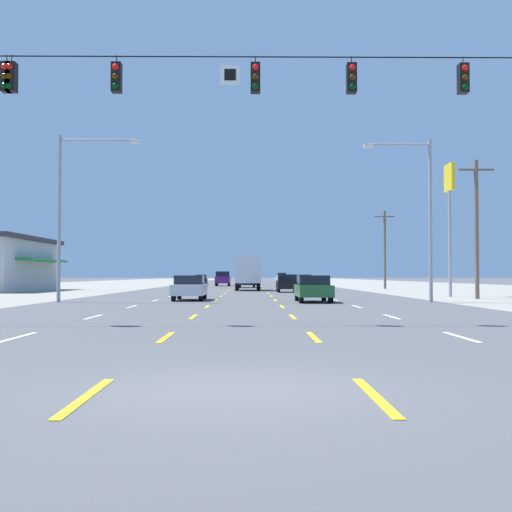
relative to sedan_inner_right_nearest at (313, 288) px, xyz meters
name	(u,v)px	position (x,y,z in m)	size (l,w,h in m)	color
ground_plane	(247,288)	(-3.71, 38.80, -0.76)	(572.00, 572.00, 0.00)	#4C4C4F
lot_apron_left	(30,288)	(-28.46, 38.80, -0.75)	(28.00, 440.00, 0.01)	gray
lot_apron_right	(463,288)	(21.04, 38.80, -0.75)	(28.00, 440.00, 0.01)	gray
lane_markings	(248,284)	(-3.71, 77.30, -0.75)	(10.64, 227.60, 0.01)	white
signal_span_wire	(229,141)	(-4.13, -15.54, 4.87)	(26.27, 0.53, 9.10)	brown
sedan_inner_right_nearest	(313,288)	(0.00, 0.00, 0.00)	(1.80, 4.50, 1.46)	#235B2D
sedan_inner_left_near	(190,287)	(-7.00, 2.61, 0.00)	(1.80, 4.50, 1.46)	silver
hatchback_inner_right_mid	(287,283)	(-0.25, 20.68, 0.03)	(1.72, 3.90, 1.54)	black
box_truck_center_turn_midfar	(248,271)	(-3.64, 27.36, 1.08)	(2.40, 7.20, 3.23)	navy
suv_center_turn_far	(247,279)	(-3.79, 41.42, 0.27)	(1.98, 4.90, 1.98)	#4C196B
hatchback_far_right_farther	(304,281)	(3.32, 45.12, 0.03)	(1.72, 3.90, 1.54)	#235B2D
suv_inner_left_farthest	(223,278)	(-7.12, 53.49, 0.27)	(1.98, 4.90, 1.98)	#4C196B
hatchback_far_left_distant_a	(201,280)	(-10.71, 62.03, 0.03)	(1.72, 3.90, 1.54)	black
suv_far_right_distant_b	(282,277)	(3.37, 102.64, 0.27)	(1.98, 4.90, 1.98)	silver
pole_sign_right_row_1	(450,198)	(10.25, 8.72, 6.03)	(0.24, 1.77, 9.12)	gray
streetlight_left_row_0	(68,204)	(-13.36, -0.17, 4.61)	(4.51, 0.26, 9.12)	gray
streetlight_right_row_0	(423,208)	(6.05, -0.17, 4.42)	(3.75, 0.26, 8.92)	gray
utility_pole_right_row_0	(477,226)	(10.61, 4.50, 3.75)	(2.20, 0.26, 8.63)	brown
utility_pole_right_row_1	(385,248)	(11.15, 34.45, 3.64)	(2.20, 0.26, 8.41)	brown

